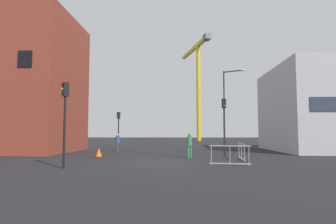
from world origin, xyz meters
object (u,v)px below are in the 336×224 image
(construction_crane, at_px, (198,75))
(pedestrian_walking, at_px, (118,141))
(streetlamp_tall, at_px, (227,103))
(traffic_cone_by_barrier, at_px, (99,153))
(traffic_light_near, at_px, (224,118))
(traffic_light_crosswalk, at_px, (118,124))
(pedestrian_waiting, at_px, (189,143))
(traffic_light_median, at_px, (65,111))

(construction_crane, height_order, pedestrian_walking, construction_crane)
(streetlamp_tall, distance_m, traffic_cone_by_barrier, 13.40)
(traffic_light_near, bearing_deg, traffic_cone_by_barrier, -174.50)
(streetlamp_tall, relative_size, traffic_cone_by_barrier, 11.59)
(streetlamp_tall, xyz_separation_m, pedestrian_walking, (-10.30, -1.86, -3.67))
(streetlamp_tall, height_order, traffic_light_near, streetlamp_tall)
(traffic_light_crosswalk, bearing_deg, pedestrian_waiting, -52.38)
(traffic_light_crosswalk, bearing_deg, construction_crane, 70.86)
(traffic_light_crosswalk, height_order, pedestrian_waiting, traffic_light_crosswalk)
(pedestrian_waiting, bearing_deg, traffic_light_crosswalk, 127.62)
(streetlamp_tall, height_order, traffic_light_crosswalk, streetlamp_tall)
(streetlamp_tall, xyz_separation_m, traffic_light_near, (-1.25, -6.37, -1.77))
(construction_crane, height_order, traffic_light_median, construction_crane)
(construction_crane, height_order, pedestrian_waiting, construction_crane)
(pedestrian_walking, distance_m, traffic_cone_by_barrier, 5.43)
(traffic_light_median, distance_m, pedestrian_waiting, 8.94)
(traffic_light_near, height_order, traffic_cone_by_barrier, traffic_light_near)
(construction_crane, bearing_deg, traffic_light_median, -101.86)
(traffic_light_median, height_order, traffic_light_near, traffic_light_near)
(traffic_light_crosswalk, distance_m, pedestrian_waiting, 11.87)
(traffic_light_near, relative_size, pedestrian_waiting, 2.49)
(traffic_light_crosswalk, xyz_separation_m, pedestrian_walking, (0.76, -3.56, -1.68))
(traffic_light_near, distance_m, traffic_cone_by_barrier, 9.54)
(construction_crane, bearing_deg, pedestrian_waiting, -94.39)
(traffic_light_median, bearing_deg, traffic_cone_by_barrier, 91.26)
(streetlamp_tall, bearing_deg, traffic_light_near, -101.15)
(traffic_light_near, height_order, pedestrian_walking, traffic_light_near)
(traffic_light_median, bearing_deg, pedestrian_walking, 90.15)
(pedestrian_walking, bearing_deg, streetlamp_tall, 10.24)
(pedestrian_walking, xyz_separation_m, traffic_cone_by_barrier, (-0.11, -5.39, -0.64))
(pedestrian_waiting, bearing_deg, pedestrian_walking, 138.11)
(construction_crane, height_order, traffic_light_near, construction_crane)
(traffic_light_near, bearing_deg, pedestrian_walking, 153.51)
(traffic_light_near, relative_size, pedestrian_walking, 2.61)
(traffic_light_crosswalk, xyz_separation_m, traffic_cone_by_barrier, (0.65, -8.95, -2.31))
(traffic_light_median, bearing_deg, traffic_light_crosswalk, 92.97)
(traffic_light_near, distance_m, traffic_light_crosswalk, 12.70)
(traffic_light_median, relative_size, pedestrian_walking, 2.60)
(streetlamp_tall, bearing_deg, traffic_cone_by_barrier, -145.14)
(pedestrian_walking, height_order, traffic_cone_by_barrier, pedestrian_walking)
(traffic_light_near, xyz_separation_m, traffic_light_crosswalk, (-9.81, 8.07, -0.23))
(construction_crane, relative_size, traffic_cone_by_barrier, 30.91)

